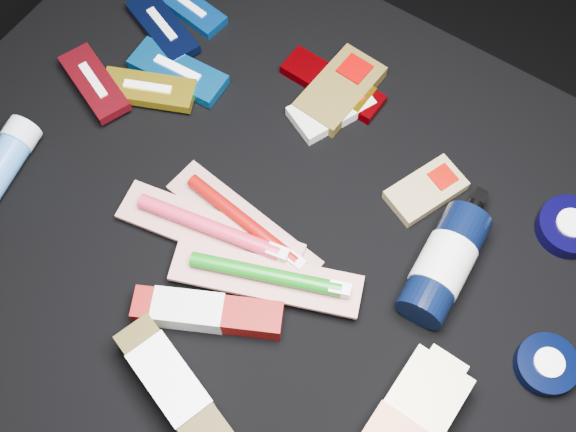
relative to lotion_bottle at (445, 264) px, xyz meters
The scene contains 20 objects.
ground 0.48m from the lotion_bottle, 164.33° to the right, with size 3.00×3.00×0.00m, color black.
cloth_table 0.32m from the lotion_bottle, 164.33° to the right, with size 0.98×0.78×0.40m, color black.
luna_bar_0 0.53m from the lotion_bottle, 162.79° to the left, with size 0.12×0.06×0.01m.
luna_bar_1 0.45m from the lotion_bottle, behind, with size 0.14×0.06×0.02m.
luna_bar_2 0.52m from the lotion_bottle, 168.71° to the left, with size 0.14×0.09×0.02m.
luna_bar_3 0.46m from the lotion_bottle, behind, with size 0.14×0.09×0.02m.
luna_bar_4 0.53m from the lotion_bottle, behind, with size 0.13×0.09×0.02m.
clif_bar_0 0.29m from the lotion_bottle, 146.67° to the left, with size 0.08×0.13×0.02m.
clif_bar_1 0.27m from the lotion_bottle, 151.73° to the left, with size 0.10×0.12×0.02m.
clif_bar_2 0.11m from the lotion_bottle, 127.14° to the left, with size 0.09×0.11×0.02m.
power_bar 0.29m from the lotion_bottle, 147.67° to the left, with size 0.15×0.05×0.02m.
lotion_bottle is the anchor object (origin of this frame).
cream_tin_upper 0.18m from the lotion_bottle, 53.00° to the left, with size 0.08×0.08×0.02m.
cream_tin_lower 0.16m from the lotion_bottle, 12.65° to the right, with size 0.07×0.07×0.02m.
deodorant_stick 0.57m from the lotion_bottle, 161.26° to the right, with size 0.07×0.12×0.05m.
toothbrush_pack_0 0.25m from the lotion_bottle, 160.42° to the right, with size 0.23×0.08×0.02m.
toothbrush_pack_1 0.29m from the lotion_bottle, 156.11° to the right, with size 0.24×0.10×0.03m.
toothbrush_pack_2 0.21m from the lotion_bottle, 142.18° to the right, with size 0.23×0.13×0.03m.
toothpaste_carton_red 0.29m from the lotion_bottle, 135.22° to the right, with size 0.17×0.11×0.03m.
toothpaste_carton_green 0.34m from the lotion_bottle, 119.33° to the right, with size 0.21×0.11×0.04m.
Camera 1 is at (0.23, -0.31, 1.23)m, focal length 45.00 mm.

